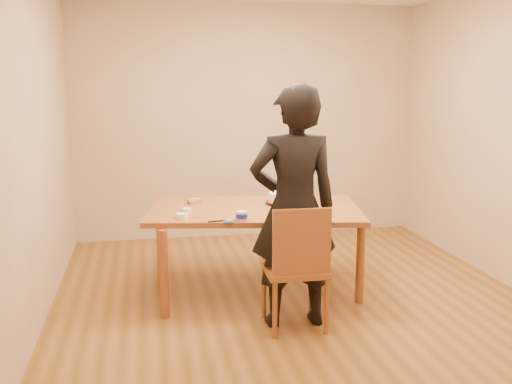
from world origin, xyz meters
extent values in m
cube|color=brown|center=(0.00, 0.00, 0.00)|extent=(4.00, 4.50, 0.00)
cube|color=tan|center=(0.00, 2.25, 1.35)|extent=(4.00, 0.00, 2.70)
cube|color=tan|center=(-2.00, 0.00, 1.35)|extent=(0.00, 4.50, 2.70)
cube|color=brown|center=(-0.28, 0.38, 0.73)|extent=(1.95, 1.36, 0.04)
cube|color=brown|center=(-0.13, -0.40, 0.45)|extent=(0.46, 0.46, 0.04)
cylinder|color=#B10B37|center=(-0.03, 0.49, 0.76)|extent=(0.27, 0.27, 0.02)
cylinder|color=white|center=(-0.03, 0.49, 0.81)|extent=(0.22, 0.22, 0.07)
ellipsoid|color=white|center=(-0.03, 0.49, 0.86)|extent=(0.22, 0.22, 0.03)
cylinder|color=white|center=(-0.47, -0.04, 0.79)|extent=(0.08, 0.08, 0.07)
cylinder|color=#18479D|center=(-0.58, -0.08, 0.76)|extent=(0.09, 0.09, 0.01)
ellipsoid|color=white|center=(-0.58, -0.08, 0.77)|extent=(0.04, 0.04, 0.02)
cylinder|color=white|center=(-0.92, 0.10, 0.77)|extent=(0.09, 0.09, 0.04)
cylinder|color=white|center=(-0.87, 0.31, 0.77)|extent=(0.07, 0.07, 0.04)
cylinder|color=white|center=(-0.93, 0.11, 0.77)|extent=(0.08, 0.08, 0.04)
cube|color=#DE3467|center=(-0.77, 0.67, 0.76)|extent=(0.14, 0.12, 0.02)
cube|color=green|center=(-0.77, 0.67, 0.78)|extent=(0.13, 0.09, 0.02)
cube|color=black|center=(-0.65, -0.05, 0.76)|extent=(0.17, 0.04, 0.01)
imported|color=black|center=(-0.13, -0.35, 0.91)|extent=(0.66, 0.44, 1.81)
camera|label=1|loc=(-1.19, -4.33, 1.83)|focal=40.00mm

